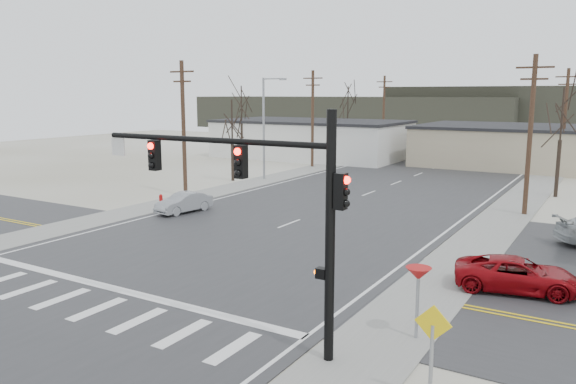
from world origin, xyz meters
name	(u,v)px	position (x,y,z in m)	size (l,w,h in m)	color
ground	(202,258)	(0.00, 0.00, 0.00)	(140.00, 140.00, 0.00)	silver
main_road	(341,204)	(0.00, 15.00, 0.02)	(18.00, 110.00, 0.05)	#2A2A2D
cross_road	(202,257)	(0.00, 0.00, 0.02)	(90.00, 10.00, 0.04)	#2A2A2D
sidewalk_left	(255,182)	(-10.60, 20.00, 0.03)	(3.00, 90.00, 0.06)	gray
sidewalk_right	(515,207)	(10.60, 20.00, 0.03)	(3.00, 90.00, 0.06)	gray
traffic_signal_mast	(272,196)	(7.89, -6.20, 4.67)	(8.95, 0.43, 7.20)	black
fire_hydrant	(161,200)	(-10.20, 8.00, 0.45)	(0.24, 0.24, 0.87)	#A50C0C
yield_sign	(418,276)	(11.50, -3.50, 2.07)	(0.80, 0.80, 2.35)	gray
diamond_sign	(432,344)	(13.00, -7.00, 1.60)	(0.92, 0.10, 2.61)	gray
building_left_far	(311,139)	(-16.00, 40.00, 2.26)	(22.30, 12.30, 4.50)	silver
building_right_far	(550,147)	(10.00, 44.00, 2.15)	(26.30, 14.30, 4.30)	tan
upole_left_b	(184,127)	(-11.50, 12.00, 5.22)	(2.20, 0.30, 10.00)	#462E20
upole_left_c	(313,117)	(-11.50, 32.00, 5.22)	(2.20, 0.30, 10.00)	#462E20
upole_left_d	(384,112)	(-11.50, 52.00, 5.22)	(2.20, 0.30, 10.00)	#462E20
upole_right_a	(530,133)	(11.50, 18.00, 5.22)	(2.20, 0.30, 10.00)	#462E20
upole_right_b	(565,119)	(11.50, 40.00, 5.22)	(2.20, 0.30, 10.00)	#462E20
streetlight_main	(266,123)	(-10.80, 22.00, 5.09)	(2.40, 0.25, 9.00)	gray
tree_left_near	(232,121)	(-13.00, 20.00, 5.23)	(3.30, 3.30, 7.35)	#2E211C
tree_right_mid	(562,117)	(12.50, 26.00, 5.93)	(3.74, 3.74, 8.33)	#2E211C
tree_left_far	(348,104)	(-14.00, 46.00, 6.28)	(3.96, 3.96, 8.82)	#2E211C
tree_left_mid	(241,105)	(-22.00, 34.00, 6.28)	(3.96, 3.96, 8.82)	#2E211C
hill_left	(349,113)	(-35.00, 92.00, 3.50)	(70.00, 18.00, 7.00)	#333026
sedan_crossing	(184,202)	(-7.50, 7.28, 0.69)	(1.35, 3.88, 1.28)	gray
car_far_a	(446,152)	(-1.45, 46.86, 0.79)	(2.09, 5.15, 1.49)	black
car_far_b	(496,142)	(0.76, 65.00, 0.76)	(1.68, 4.18, 1.42)	black
car_parked_red	(518,275)	(13.48, 2.72, 0.69)	(2.17, 4.70, 1.31)	maroon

